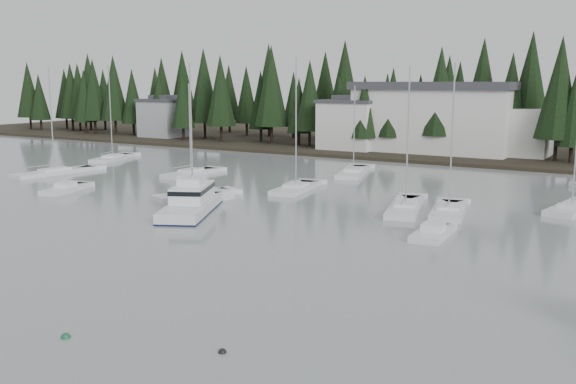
% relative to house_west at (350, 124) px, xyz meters
% --- Properties ---
extents(far_shore_land, '(240.00, 54.00, 1.00)m').
position_rel_house_west_xyz_m(far_shore_land, '(18.00, 18.00, -4.65)').
color(far_shore_land, black).
rests_on(far_shore_land, ground).
extents(conifer_treeline, '(200.00, 22.00, 20.00)m').
position_rel_house_west_xyz_m(conifer_treeline, '(18.00, 7.00, -4.65)').
color(conifer_treeline, black).
rests_on(conifer_treeline, ground).
extents(house_west, '(9.54, 7.42, 8.75)m').
position_rel_house_west_xyz_m(house_west, '(0.00, 0.00, 0.00)').
color(house_west, silver).
rests_on(house_west, ground).
extents(house_far_west, '(8.48, 7.42, 8.25)m').
position_rel_house_west_xyz_m(house_far_west, '(-42.00, 2.00, -0.25)').
color(house_far_west, '#999EA0').
rests_on(house_far_west, ground).
extents(harbor_inn, '(29.50, 11.50, 10.90)m').
position_rel_house_west_xyz_m(harbor_inn, '(15.04, 3.34, 1.12)').
color(harbor_inn, silver).
rests_on(harbor_inn, ground).
extents(cabin_cruiser_center, '(7.95, 11.60, 4.81)m').
position_rel_house_west_xyz_m(cabin_cruiser_center, '(9.23, -51.57, -3.93)').
color(cabin_cruiser_center, silver).
rests_on(cabin_cruiser_center, ground).
extents(sailboat_1, '(5.46, 8.50, 13.92)m').
position_rel_house_west_xyz_m(sailboat_1, '(4.58, -45.75, -4.57)').
color(sailboat_1, silver).
rests_on(sailboat_1, ground).
extents(sailboat_2, '(4.11, 8.78, 14.51)m').
position_rel_house_west_xyz_m(sailboat_2, '(11.39, -36.88, -4.57)').
color(sailboat_2, silver).
rests_on(sailboat_2, ground).
extents(sailboat_3, '(5.71, 9.60, 14.36)m').
position_rel_house_west_xyz_m(sailboat_3, '(-25.50, -27.69, -4.58)').
color(sailboat_3, silver).
rests_on(sailboat_3, ground).
extents(sailboat_4, '(5.63, 10.87, 11.53)m').
position_rel_house_west_xyz_m(sailboat_4, '(11.42, -22.65, -4.60)').
color(sailboat_4, silver).
rests_on(sailboat_4, ground).
extents(sailboat_5, '(5.07, 10.35, 13.36)m').
position_rel_house_west_xyz_m(sailboat_5, '(25.18, -40.69, -4.58)').
color(sailboat_5, silver).
rests_on(sailboat_5, ground).
extents(sailboat_6, '(3.94, 8.36, 12.14)m').
position_rel_house_west_xyz_m(sailboat_6, '(38.21, -33.54, -4.58)').
color(sailboat_6, silver).
rests_on(sailboat_6, ground).
extents(sailboat_7, '(2.89, 8.47, 11.79)m').
position_rel_house_west_xyz_m(sailboat_7, '(-5.49, -33.87, -4.59)').
color(sailboat_7, silver).
rests_on(sailboat_7, ground).
extents(sailboat_10, '(3.78, 11.11, 13.84)m').
position_rel_house_west_xyz_m(sailboat_10, '(-20.69, -42.04, -4.58)').
color(sailboat_10, silver).
rests_on(sailboat_10, ground).
extents(sailboat_13, '(4.42, 8.56, 13.64)m').
position_rel_house_west_xyz_m(sailboat_13, '(29.02, -40.18, -4.57)').
color(sailboat_13, silver).
rests_on(sailboat_13, ground).
extents(runabout_0, '(3.75, 6.73, 1.42)m').
position_rel_house_west_xyz_m(runabout_0, '(-9.22, -49.95, -4.52)').
color(runabout_0, silver).
rests_on(runabout_0, ground).
extents(runabout_1, '(2.51, 5.67, 1.42)m').
position_rel_house_west_xyz_m(runabout_1, '(30.61, -49.27, -4.52)').
color(runabout_1, silver).
rests_on(runabout_1, ground).
extents(mooring_buoy_green, '(0.45, 0.45, 0.45)m').
position_rel_house_west_xyz_m(mooring_buoy_green, '(22.48, -76.62, -4.65)').
color(mooring_buoy_green, '#145933').
rests_on(mooring_buoy_green, ground).
extents(mooring_buoy_dark, '(0.38, 0.38, 0.38)m').
position_rel_house_west_xyz_m(mooring_buoy_dark, '(29.60, -74.25, -4.65)').
color(mooring_buoy_dark, black).
rests_on(mooring_buoy_dark, ground).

